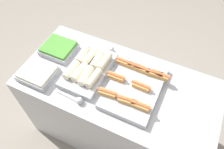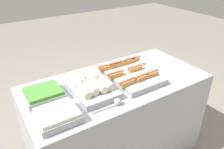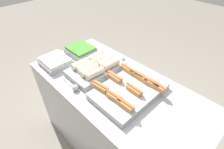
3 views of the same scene
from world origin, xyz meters
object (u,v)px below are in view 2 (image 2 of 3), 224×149
(tray_side_front, at_px, (58,116))
(serving_spoon_far, at_px, (81,72))
(tray_wraps, at_px, (90,85))
(tray_hotdogs, at_px, (129,73))
(tray_side_back, at_px, (44,94))
(serving_spoon_near, at_px, (116,102))

(tray_side_front, distance_m, serving_spoon_far, 0.63)
(tray_wraps, xyz_separation_m, serving_spoon_far, (0.06, 0.28, -0.02))
(tray_hotdogs, xyz_separation_m, serving_spoon_far, (-0.34, 0.27, -0.01))
(tray_hotdogs, bearing_deg, tray_side_front, -163.73)
(tray_side_back, bearing_deg, serving_spoon_near, -41.87)
(serving_spoon_near, xyz_separation_m, serving_spoon_far, (-0.01, 0.56, 0.00))
(serving_spoon_far, bearing_deg, tray_side_back, -154.27)
(tray_wraps, bearing_deg, tray_side_front, -148.79)
(tray_side_front, height_order, serving_spoon_near, tray_side_front)
(tray_side_front, bearing_deg, tray_side_back, 90.00)
(tray_side_back, height_order, serving_spoon_near, tray_side_back)
(tray_side_back, distance_m, serving_spoon_near, 0.55)
(tray_hotdogs, xyz_separation_m, tray_side_back, (-0.73, 0.08, 0.00))
(tray_hotdogs, relative_size, tray_side_back, 2.02)
(tray_side_front, bearing_deg, serving_spoon_near, -9.89)
(tray_wraps, distance_m, serving_spoon_far, 0.29)
(serving_spoon_near, height_order, serving_spoon_far, same)
(tray_hotdogs, xyz_separation_m, tray_wraps, (-0.39, -0.01, 0.01))
(tray_hotdogs, distance_m, tray_wraps, 0.39)
(serving_spoon_near, distance_m, serving_spoon_far, 0.56)
(tray_hotdogs, bearing_deg, serving_spoon_far, 140.97)
(tray_hotdogs, xyz_separation_m, tray_side_front, (-0.73, -0.21, 0.00))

